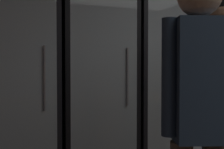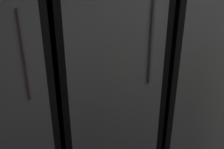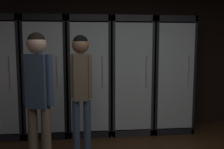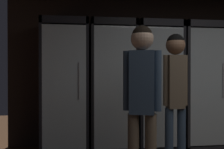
% 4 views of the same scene
% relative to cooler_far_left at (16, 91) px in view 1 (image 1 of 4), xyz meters
% --- Properties ---
extents(wall_back, '(6.00, 0.06, 2.80)m').
position_rel_cooler_far_left_xyz_m(wall_back, '(2.08, 0.32, 0.45)').
color(wall_back, black).
rests_on(wall_back, ground).
extents(cooler_far_left, '(0.67, 0.66, 1.96)m').
position_rel_cooler_far_left_xyz_m(cooler_far_left, '(0.00, 0.00, 0.00)').
color(cooler_far_left, black).
rests_on(cooler_far_left, ground).
extents(cooler_left, '(0.67, 0.66, 1.96)m').
position_rel_cooler_far_left_xyz_m(cooler_left, '(0.70, 0.00, 0.01)').
color(cooler_left, black).
rests_on(cooler_left, ground).
extents(cooler_center, '(0.67, 0.66, 1.96)m').
position_rel_cooler_far_left_xyz_m(cooler_center, '(1.40, 0.00, 0.01)').
color(cooler_center, black).
rests_on(cooler_center, ground).
extents(cooler_right, '(0.67, 0.66, 1.96)m').
position_rel_cooler_far_left_xyz_m(cooler_right, '(2.10, -0.00, 0.01)').
color(cooler_right, '#2B2B30').
rests_on(cooler_right, ground).
extents(shopper_near, '(0.28, 0.21, 1.62)m').
position_rel_cooler_far_left_xyz_m(shopper_near, '(1.28, -1.11, 0.09)').
color(shopper_near, '#384C66').
rests_on(shopper_near, ground).
extents(shopper_far, '(0.35, 0.23, 1.64)m').
position_rel_cooler_far_left_xyz_m(shopper_far, '(0.80, -1.46, 0.06)').
color(shopper_far, '#72604C').
rests_on(shopper_far, ground).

